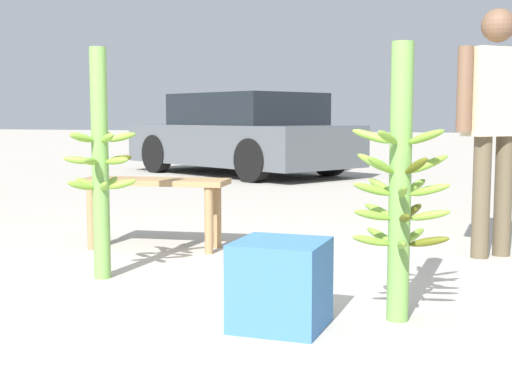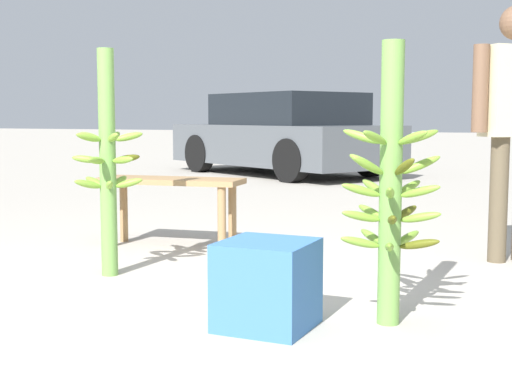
{
  "view_description": "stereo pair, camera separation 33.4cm",
  "coord_description": "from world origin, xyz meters",
  "px_view_note": "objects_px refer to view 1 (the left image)",
  "views": [
    {
      "loc": [
        1.37,
        -3.11,
        0.96
      ],
      "look_at": [
        0.09,
        0.56,
        0.54
      ],
      "focal_mm": 50.0,
      "sensor_mm": 36.0,
      "label": 1
    },
    {
      "loc": [
        1.68,
        -2.98,
        0.96
      ],
      "look_at": [
        0.09,
        0.56,
        0.54
      ],
      "focal_mm": 50.0,
      "sensor_mm": 36.0,
      "label": 2
    }
  ],
  "objects_px": {
    "banana_stalk_center": "(400,185)",
    "vendor_person": "(495,110)",
    "banana_stalk_left": "(100,163)",
    "market_bench": "(154,193)",
    "produce_crate": "(281,284)",
    "parked_car": "(242,135)"
  },
  "relations": [
    {
      "from": "banana_stalk_center",
      "to": "vendor_person",
      "type": "distance_m",
      "value": 1.83
    },
    {
      "from": "banana_stalk_left",
      "to": "market_bench",
      "type": "distance_m",
      "value": 1.01
    },
    {
      "from": "banana_stalk_left",
      "to": "produce_crate",
      "type": "distance_m",
      "value": 1.5
    },
    {
      "from": "vendor_person",
      "to": "banana_stalk_center",
      "type": "bearing_deg",
      "value": 34.23
    },
    {
      "from": "banana_stalk_left",
      "to": "market_bench",
      "type": "relative_size",
      "value": 1.23
    },
    {
      "from": "vendor_person",
      "to": "parked_car",
      "type": "xyz_separation_m",
      "value": [
        -4.02,
        5.94,
        -0.35
      ]
    },
    {
      "from": "vendor_person",
      "to": "parked_car",
      "type": "bearing_deg",
      "value": -99.33
    },
    {
      "from": "banana_stalk_left",
      "to": "vendor_person",
      "type": "relative_size",
      "value": 0.81
    },
    {
      "from": "banana_stalk_center",
      "to": "produce_crate",
      "type": "bearing_deg",
      "value": -149.65
    },
    {
      "from": "banana_stalk_left",
      "to": "produce_crate",
      "type": "relative_size",
      "value": 3.4
    },
    {
      "from": "vendor_person",
      "to": "market_bench",
      "type": "bearing_deg",
      "value": -31.54
    },
    {
      "from": "banana_stalk_center",
      "to": "parked_car",
      "type": "bearing_deg",
      "value": 115.32
    },
    {
      "from": "banana_stalk_left",
      "to": "parked_car",
      "type": "bearing_deg",
      "value": 104.12
    },
    {
      "from": "banana_stalk_left",
      "to": "banana_stalk_center",
      "type": "relative_size",
      "value": 1.05
    },
    {
      "from": "vendor_person",
      "to": "produce_crate",
      "type": "xyz_separation_m",
      "value": [
        -0.87,
        -2.04,
        -0.8
      ]
    },
    {
      "from": "market_bench",
      "to": "produce_crate",
      "type": "relative_size",
      "value": 2.77
    },
    {
      "from": "market_bench",
      "to": "parked_car",
      "type": "height_order",
      "value": "parked_car"
    },
    {
      "from": "market_bench",
      "to": "produce_crate",
      "type": "xyz_separation_m",
      "value": [
        1.44,
        -1.55,
        -0.21
      ]
    },
    {
      "from": "banana_stalk_left",
      "to": "parked_car",
      "type": "distance_m",
      "value": 7.61
    },
    {
      "from": "banana_stalk_center",
      "to": "parked_car",
      "type": "xyz_separation_m",
      "value": [
        -3.64,
        7.69,
        0.0
      ]
    },
    {
      "from": "market_bench",
      "to": "produce_crate",
      "type": "height_order",
      "value": "market_bench"
    },
    {
      "from": "parked_car",
      "to": "vendor_person",
      "type": "bearing_deg",
      "value": -117.13
    }
  ]
}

